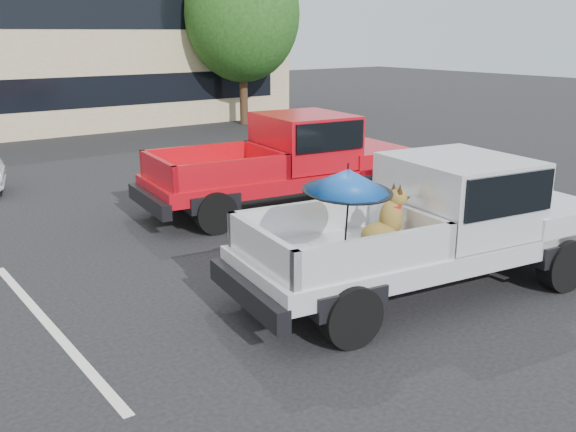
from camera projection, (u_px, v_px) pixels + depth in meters
The scene contains 8 objects.
ground at pixel (333, 319), 8.26m from camera, with size 90.00×90.00×0.00m, color black.
stripe_left at pixel (49, 325), 8.08m from camera, with size 0.12×5.00×0.01m, color silver.
stripe_right at pixel (388, 237), 11.52m from camera, with size 0.12×5.00×0.01m, color silver.
motel_building at pixel (20, 41), 24.70m from camera, with size 20.40×8.40×6.30m.
tree_right at pixel (242, 14), 24.60m from camera, with size 4.46×4.46×6.78m.
tree_back at pixel (90, 12), 28.98m from camera, with size 4.68×4.68×7.11m.
silver_pickup at pixel (444, 217), 9.02m from camera, with size 5.92×2.78×2.06m.
red_pickup at pixel (297, 157), 13.37m from camera, with size 6.05×2.72×1.93m.
Camera 1 is at (-4.99, -5.72, 3.56)m, focal length 40.00 mm.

